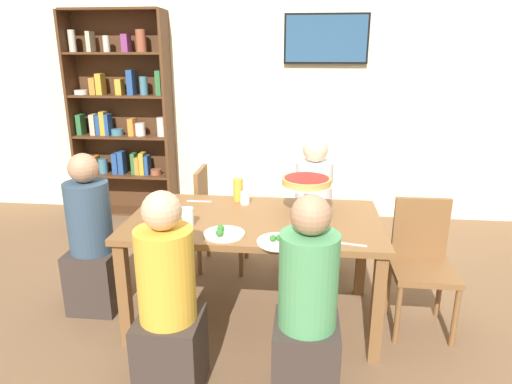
{
  "coord_description": "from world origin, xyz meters",
  "views": [
    {
      "loc": [
        0.31,
        -2.76,
        1.8
      ],
      "look_at": [
        0.0,
        0.1,
        0.89
      ],
      "focal_mm": 31.47,
      "sensor_mm": 36.0,
      "label": 1
    }
  ],
  "objects_px": {
    "deep_dish_pizza_stand": "(306,183)",
    "water_glass_clear_near": "(188,217)",
    "dining_table": "(254,231)",
    "salad_plate_far_diner": "(223,233)",
    "water_glass_clear_spare": "(245,198)",
    "salad_plate_spare": "(280,240)",
    "diner_near_right": "(307,317)",
    "chair_far_left": "(215,213)",
    "salad_plate_near_diner": "(169,211)",
    "diner_near_left": "(168,310)",
    "television": "(326,39)",
    "diner_head_west": "(92,245)",
    "beer_glass_amber_tall": "(238,190)",
    "bookshelf": "(122,116)",
    "cutlery_fork_near": "(351,244)",
    "water_glass_clear_far": "(172,222)",
    "chair_head_east": "(422,259)",
    "cutlery_knife_near": "(199,201)",
    "diner_far_right": "(313,216)"
  },
  "relations": [
    {
      "from": "chair_head_east",
      "to": "salad_plate_near_diner",
      "type": "height_order",
      "value": "chair_head_east"
    },
    {
      "from": "chair_head_east",
      "to": "cutlery_knife_near",
      "type": "bearing_deg",
      "value": -9.4
    },
    {
      "from": "dining_table",
      "to": "diner_near_left",
      "type": "height_order",
      "value": "diner_near_left"
    },
    {
      "from": "bookshelf",
      "to": "chair_head_east",
      "type": "xyz_separation_m",
      "value": [
        2.8,
        -1.97,
        -0.62
      ]
    },
    {
      "from": "diner_near_right",
      "to": "water_glass_clear_spare",
      "type": "bearing_deg",
      "value": 24.07
    },
    {
      "from": "cutlery_fork_near",
      "to": "water_glass_clear_spare",
      "type": "bearing_deg",
      "value": 148.86
    },
    {
      "from": "chair_head_east",
      "to": "chair_far_left",
      "type": "distance_m",
      "value": 1.69
    },
    {
      "from": "diner_near_left",
      "to": "beer_glass_amber_tall",
      "type": "relative_size",
      "value": 6.82
    },
    {
      "from": "cutlery_fork_near",
      "to": "cutlery_knife_near",
      "type": "xyz_separation_m",
      "value": [
        -1.04,
        0.66,
        0.0
      ]
    },
    {
      "from": "salad_plate_far_diner",
      "to": "salad_plate_spare",
      "type": "bearing_deg",
      "value": -12.14
    },
    {
      "from": "diner_near_left",
      "to": "cutlery_knife_near",
      "type": "relative_size",
      "value": 6.39
    },
    {
      "from": "television",
      "to": "diner_near_right",
      "type": "bearing_deg",
      "value": -92.93
    },
    {
      "from": "bookshelf",
      "to": "diner_head_west",
      "type": "bearing_deg",
      "value": -74.87
    },
    {
      "from": "diner_near_right",
      "to": "beer_glass_amber_tall",
      "type": "relative_size",
      "value": 6.82
    },
    {
      "from": "diner_far_right",
      "to": "water_glass_clear_spare",
      "type": "height_order",
      "value": "diner_far_right"
    },
    {
      "from": "diner_near_right",
      "to": "chair_far_left",
      "type": "xyz_separation_m",
      "value": [
        -0.78,
        1.48,
        -0.01
      ]
    },
    {
      "from": "chair_far_left",
      "to": "salad_plate_spare",
      "type": "xyz_separation_m",
      "value": [
        0.61,
        -1.12,
        0.27
      ]
    },
    {
      "from": "bookshelf",
      "to": "diner_head_west",
      "type": "distance_m",
      "value": 2.17
    },
    {
      "from": "diner_near_left",
      "to": "chair_far_left",
      "type": "height_order",
      "value": "diner_near_left"
    },
    {
      "from": "diner_near_left",
      "to": "deep_dish_pizza_stand",
      "type": "distance_m",
      "value": 1.23
    },
    {
      "from": "salad_plate_spare",
      "to": "cutlery_fork_near",
      "type": "height_order",
      "value": "salad_plate_spare"
    },
    {
      "from": "chair_head_east",
      "to": "chair_far_left",
      "type": "height_order",
      "value": "same"
    },
    {
      "from": "water_glass_clear_near",
      "to": "water_glass_clear_spare",
      "type": "distance_m",
      "value": 0.55
    },
    {
      "from": "salad_plate_far_diner",
      "to": "cutlery_knife_near",
      "type": "bearing_deg",
      "value": 115.72
    },
    {
      "from": "salad_plate_near_diner",
      "to": "diner_near_left",
      "type": "bearing_deg",
      "value": -74.55
    },
    {
      "from": "water_glass_clear_near",
      "to": "diner_near_left",
      "type": "bearing_deg",
      "value": -87.13
    },
    {
      "from": "diner_head_west",
      "to": "water_glass_clear_far",
      "type": "xyz_separation_m",
      "value": [
        0.67,
        -0.25,
        0.3
      ]
    },
    {
      "from": "television",
      "to": "bookshelf",
      "type": "bearing_deg",
      "value": -177.53
    },
    {
      "from": "diner_near_right",
      "to": "beer_glass_amber_tall",
      "type": "height_order",
      "value": "diner_near_right"
    },
    {
      "from": "dining_table",
      "to": "cutlery_fork_near",
      "type": "height_order",
      "value": "cutlery_fork_near"
    },
    {
      "from": "deep_dish_pizza_stand",
      "to": "water_glass_clear_near",
      "type": "xyz_separation_m",
      "value": [
        -0.74,
        -0.31,
        -0.15
      ]
    },
    {
      "from": "water_glass_clear_far",
      "to": "diner_near_right",
      "type": "bearing_deg",
      "value": -30.0
    },
    {
      "from": "television",
      "to": "diner_near_right",
      "type": "xyz_separation_m",
      "value": [
        -0.15,
        -2.84,
        -1.42
      ]
    },
    {
      "from": "water_glass_clear_far",
      "to": "diner_head_west",
      "type": "bearing_deg",
      "value": 159.25
    },
    {
      "from": "television",
      "to": "diner_head_west",
      "type": "height_order",
      "value": "television"
    },
    {
      "from": "television",
      "to": "cutlery_fork_near",
      "type": "height_order",
      "value": "television"
    },
    {
      "from": "dining_table",
      "to": "deep_dish_pizza_stand",
      "type": "distance_m",
      "value": 0.47
    },
    {
      "from": "salad_plate_far_diner",
      "to": "water_glass_clear_far",
      "type": "distance_m",
      "value": 0.34
    },
    {
      "from": "chair_head_east",
      "to": "chair_far_left",
      "type": "relative_size",
      "value": 1.0
    },
    {
      "from": "deep_dish_pizza_stand",
      "to": "cutlery_fork_near",
      "type": "distance_m",
      "value": 0.6
    },
    {
      "from": "salad_plate_far_diner",
      "to": "water_glass_clear_spare",
      "type": "relative_size",
      "value": 2.76
    },
    {
      "from": "water_glass_clear_spare",
      "to": "dining_table",
      "type": "bearing_deg",
      "value": -70.51
    },
    {
      "from": "bookshelf",
      "to": "salad_plate_near_diner",
      "type": "xyz_separation_m",
      "value": [
        1.1,
        -1.98,
        -0.36
      ]
    },
    {
      "from": "bookshelf",
      "to": "diner_near_left",
      "type": "relative_size",
      "value": 1.92
    },
    {
      "from": "diner_near_right",
      "to": "deep_dish_pizza_stand",
      "type": "distance_m",
      "value": 0.99
    },
    {
      "from": "cutlery_knife_near",
      "to": "beer_glass_amber_tall",
      "type": "bearing_deg",
      "value": -171.13
    },
    {
      "from": "television",
      "to": "beer_glass_amber_tall",
      "type": "distance_m",
      "value": 2.17
    },
    {
      "from": "diner_near_right",
      "to": "deep_dish_pizza_stand",
      "type": "relative_size",
      "value": 3.18
    },
    {
      "from": "diner_head_west",
      "to": "cutlery_knife_near",
      "type": "xyz_separation_m",
      "value": [
        0.71,
        0.29,
        0.25
      ]
    },
    {
      "from": "water_glass_clear_near",
      "to": "salad_plate_near_diner",
      "type": "bearing_deg",
      "value": 131.83
    }
  ]
}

